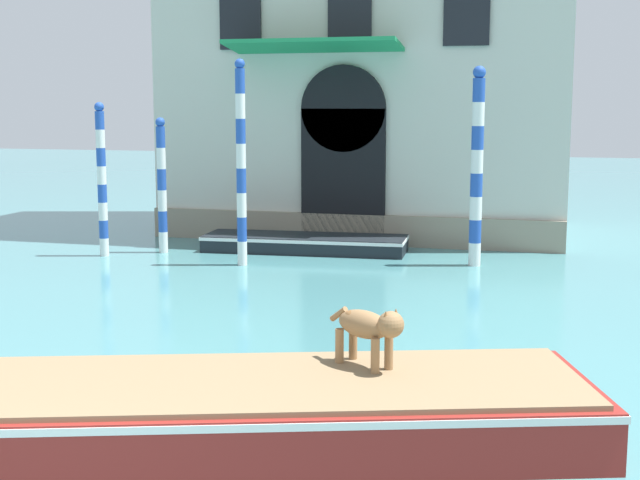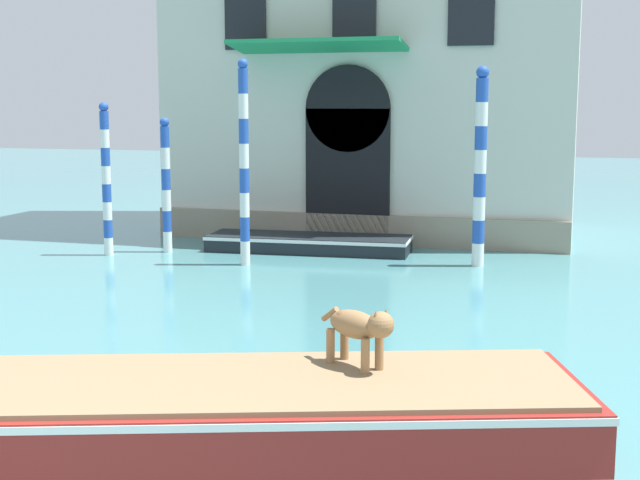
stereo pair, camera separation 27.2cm
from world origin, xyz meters
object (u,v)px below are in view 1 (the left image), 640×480
mooring_pole_1 (162,185)px  boat_moored_near_palazzo (305,243)px  dog_on_deck (369,327)px  mooring_pole_2 (102,179)px  mooring_pole_0 (241,163)px  boat_foreground (217,410)px  mooring_pole_3 (477,166)px

mooring_pole_1 → boat_moored_near_palazzo: bearing=17.9°
dog_on_deck → mooring_pole_2: size_ratio=0.26×
dog_on_deck → mooring_pole_0: (-5.02, 9.47, 1.17)m
boat_foreground → dog_on_deck: size_ratio=8.75×
boat_moored_near_palazzo → mooring_pole_2: size_ratio=1.39×
mooring_pole_0 → mooring_pole_3: (5.20, 1.35, -0.08)m
boat_foreground → boat_moored_near_palazzo: boat_foreground is taller
mooring_pole_0 → boat_moored_near_palazzo: bearing=68.8°
boat_foreground → mooring_pole_0: mooring_pole_0 is taller
boat_moored_near_palazzo → boat_foreground: bearing=-81.9°
mooring_pole_3 → dog_on_deck: bearing=-91.0°
dog_on_deck → boat_moored_near_palazzo: bearing=141.2°
mooring_pole_0 → mooring_pole_2: bearing=175.4°
mooring_pole_1 → mooring_pole_3: (7.72, 0.22, 0.59)m
boat_moored_near_palazzo → mooring_pole_0: 3.22m
mooring_pole_2 → mooring_pole_0: bearing=-4.6°
boat_moored_near_palazzo → mooring_pole_1: bearing=-165.8°
boat_foreground → mooring_pole_3: (1.68, 11.73, 1.91)m
boat_foreground → mooring_pole_3: mooring_pole_3 is taller
mooring_pole_1 → mooring_pole_3: 7.75m
dog_on_deck → boat_moored_near_palazzo: dog_on_deck is taller
boat_foreground → boat_moored_near_palazzo: 12.89m
dog_on_deck → boat_moored_near_palazzo: size_ratio=0.19×
dog_on_deck → mooring_pole_1: mooring_pole_1 is taller
mooring_pole_1 → dog_on_deck: bearing=-54.6°
mooring_pole_0 → mooring_pole_2: 3.75m
mooring_pole_3 → mooring_pole_2: bearing=-173.2°
boat_foreground → mooring_pole_3: size_ratio=1.90×
boat_foreground → mooring_pole_0: (-3.51, 10.38, 1.99)m
mooring_pole_0 → mooring_pole_2: mooring_pole_0 is taller
mooring_pole_1 → boat_foreground: bearing=-62.3°
dog_on_deck → mooring_pole_3: 10.88m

